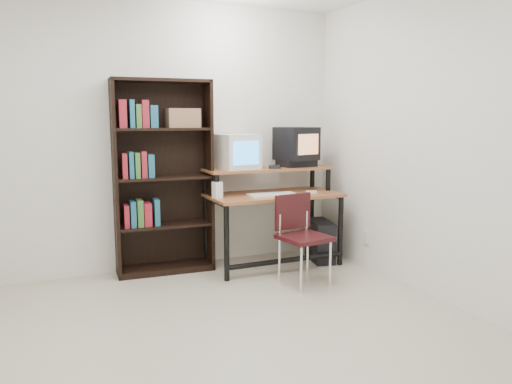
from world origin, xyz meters
name	(u,v)px	position (x,y,z in m)	size (l,w,h in m)	color
floor	(217,354)	(0.00, 0.00, -0.01)	(4.00, 4.00, 0.01)	beige
back_wall	(145,137)	(0.00, 2.00, 1.30)	(4.00, 0.01, 2.60)	silver
front_wall	(496,197)	(0.00, -2.00, 1.30)	(4.00, 0.01, 2.60)	silver
right_wall	(463,142)	(2.00, 0.00, 1.30)	(0.01, 4.00, 2.60)	silver
computer_desk	(273,197)	(1.18, 1.62, 0.70)	(1.31, 0.66, 0.98)	#9C5C33
crt_monitor	(236,152)	(0.85, 1.78, 1.15)	(0.43, 0.43, 0.36)	silver
vcr	(296,164)	(1.52, 1.74, 1.01)	(0.36, 0.26, 0.08)	black
crt_tv	(296,144)	(1.51, 1.74, 1.22)	(0.43, 0.43, 0.34)	black
cd_spindle	(275,167)	(1.20, 1.62, 0.99)	(0.12, 0.12, 0.05)	#26262B
keyboard	(273,196)	(1.11, 1.47, 0.74)	(0.47, 0.21, 0.04)	silver
mousepad	(310,194)	(1.53, 1.47, 0.72)	(0.22, 0.18, 0.01)	black
mouse	(311,192)	(1.54, 1.47, 0.74)	(0.10, 0.06, 0.03)	white
desk_speaker	(217,191)	(0.57, 1.56, 0.80)	(0.08, 0.07, 0.17)	silver
pc_tower	(320,241)	(1.70, 1.55, 0.21)	(0.20, 0.45, 0.42)	black
school_chair	(300,229)	(1.16, 1.01, 0.49)	(0.45, 0.45, 0.80)	black
bookshelf	(162,175)	(0.12, 1.86, 0.94)	(0.94, 0.36, 1.84)	black
wall_outlet	(366,238)	(1.99, 1.15, 0.30)	(0.02, 0.08, 0.12)	beige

